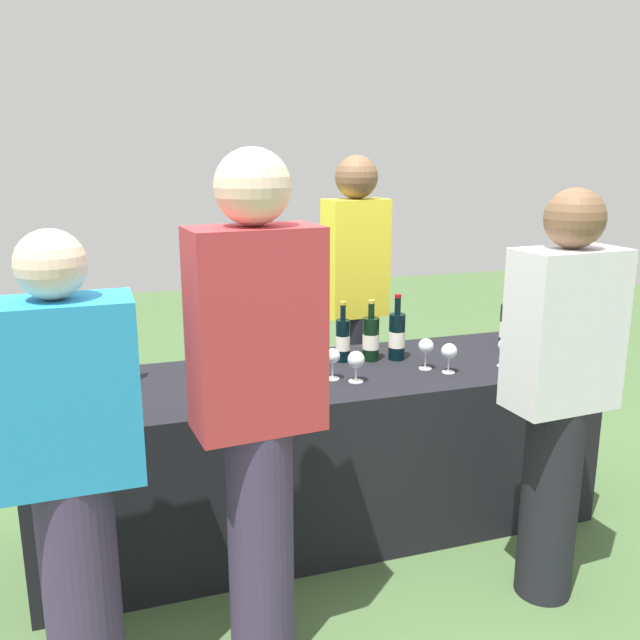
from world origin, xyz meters
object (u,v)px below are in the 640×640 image
at_px(guest_0, 70,463).
at_px(guest_1, 258,401).
at_px(wine_bottle_4, 397,336).
at_px(server_pouring, 355,295).
at_px(wine_bottle_1, 218,347).
at_px(guest_2, 560,388).
at_px(wine_glass_3, 426,347).
at_px(wine_glass_1, 333,357).
at_px(wine_glass_4, 449,352).
at_px(wine_bottle_5, 507,326).
at_px(wine_glass_0, 253,375).
at_px(wine_bottle_2, 343,340).
at_px(wine_bottle_3, 371,338).
at_px(wine_glass_2, 356,361).
at_px(wine_bottle_0, 125,357).
at_px(wine_glass_5, 505,347).

bearing_deg(guest_0, guest_1, -4.37).
bearing_deg(wine_bottle_4, guest_1, -135.80).
relative_size(server_pouring, guest_0, 1.13).
xyz_separation_m(wine_bottle_1, guest_0, (-0.62, -0.94, -0.06)).
height_order(guest_0, guest_2, guest_2).
relative_size(wine_bottle_4, wine_glass_3, 2.20).
height_order(wine_bottle_4, guest_2, guest_2).
relative_size(wine_bottle_4, guest_1, 0.18).
bearing_deg(server_pouring, wine_glass_1, 55.50).
height_order(wine_glass_3, guest_1, guest_1).
bearing_deg(wine_glass_4, guest_1, -149.81).
xyz_separation_m(wine_bottle_5, server_pouring, (-0.61, 0.57, 0.09)).
relative_size(wine_bottle_1, wine_glass_4, 2.27).
bearing_deg(wine_bottle_4, wine_glass_0, -159.00).
distance_m(wine_bottle_2, wine_glass_3, 0.40).
height_order(wine_glass_1, server_pouring, server_pouring).
xyz_separation_m(wine_glass_1, guest_1, (-0.49, -0.68, 0.10)).
relative_size(wine_bottle_5, server_pouring, 0.18).
bearing_deg(wine_bottle_4, server_pouring, 90.27).
xyz_separation_m(wine_glass_3, server_pouring, (-0.07, 0.74, 0.10)).
xyz_separation_m(wine_glass_3, guest_1, (-0.95, -0.68, 0.09)).
relative_size(wine_bottle_3, guest_0, 0.19).
relative_size(wine_glass_0, wine_glass_3, 0.94).
height_order(wine_bottle_3, wine_glass_3, wine_bottle_3).
bearing_deg(guest_2, guest_0, 175.06).
relative_size(wine_bottle_5, wine_glass_0, 2.30).
bearing_deg(wine_glass_3, wine_glass_0, -172.25).
height_order(wine_glass_2, server_pouring, server_pouring).
xyz_separation_m(wine_bottle_2, guest_1, (-0.63, -0.92, 0.09)).
bearing_deg(wine_bottle_4, wine_bottle_2, 168.67).
xyz_separation_m(wine_bottle_1, wine_glass_4, (0.99, -0.38, -0.01)).
height_order(wine_glass_1, guest_2, guest_2).
xyz_separation_m(wine_bottle_3, wine_glass_1, (-0.27, -0.21, -0.01)).
distance_m(wine_bottle_0, wine_bottle_5, 1.87).
distance_m(wine_glass_0, wine_glass_5, 1.22).
distance_m(wine_bottle_0, guest_0, 0.93).
xyz_separation_m(wine_glass_4, wine_glass_5, (0.30, 0.00, -0.00)).
bearing_deg(guest_2, wine_glass_0, 148.12).
bearing_deg(wine_glass_5, wine_bottle_2, 155.53).
bearing_deg(wine_glass_0, wine_bottle_1, 99.78).
height_order(wine_bottle_0, wine_bottle_4, wine_bottle_4).
height_order(wine_bottle_4, server_pouring, server_pouring).
xyz_separation_m(server_pouring, guest_0, (-1.47, -1.39, -0.16)).
bearing_deg(guest_1, guest_0, 171.31).
xyz_separation_m(wine_bottle_4, wine_glass_4, (0.14, -0.27, -0.02)).
bearing_deg(wine_bottle_1, wine_bottle_0, -174.39).
distance_m(wine_glass_0, wine_glass_2, 0.47).
bearing_deg(wine_bottle_1, wine_bottle_2, -5.64).
bearing_deg(wine_bottle_0, wine_bottle_4, -3.16).
height_order(guest_0, guest_1, guest_1).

